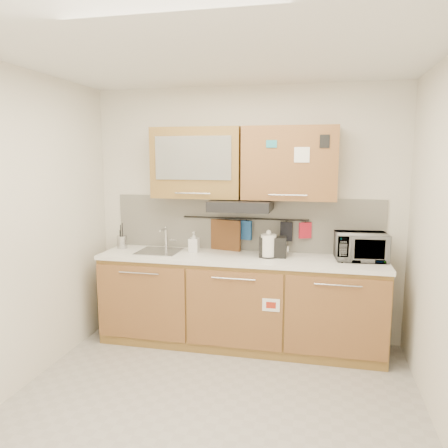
% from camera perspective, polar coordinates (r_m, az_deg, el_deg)
% --- Properties ---
extents(floor, '(3.20, 3.20, 0.00)m').
position_cam_1_polar(floor, '(3.59, -1.75, -23.04)').
color(floor, '#9E9993').
rests_on(floor, ground).
extents(ceiling, '(3.20, 3.20, 0.00)m').
position_cam_1_polar(ceiling, '(3.13, -1.99, 21.83)').
color(ceiling, white).
rests_on(ceiling, wall_back).
extents(wall_back, '(3.20, 0.00, 3.20)m').
position_cam_1_polar(wall_back, '(4.56, 2.82, 1.31)').
color(wall_back, silver).
rests_on(wall_back, ground).
extents(wall_left, '(0.00, 3.00, 3.00)m').
position_cam_1_polar(wall_left, '(3.83, -25.76, -1.02)').
color(wall_left, silver).
rests_on(wall_left, ground).
extents(base_cabinet, '(2.80, 0.64, 0.88)m').
position_cam_1_polar(base_cabinet, '(4.47, 2.05, -10.65)').
color(base_cabinet, olive).
rests_on(base_cabinet, floor).
extents(countertop, '(2.82, 0.62, 0.04)m').
position_cam_1_polar(countertop, '(4.33, 2.08, -4.48)').
color(countertop, white).
rests_on(countertop, base_cabinet).
extents(backsplash, '(2.80, 0.02, 0.56)m').
position_cam_1_polar(backsplash, '(4.56, 2.78, 0.04)').
color(backsplash, silver).
rests_on(backsplash, countertop).
extents(upper_cabinets, '(1.82, 0.37, 0.70)m').
position_cam_1_polar(upper_cabinets, '(4.34, 2.41, 7.96)').
color(upper_cabinets, olive).
rests_on(upper_cabinets, wall_back).
extents(range_hood, '(0.60, 0.46, 0.10)m').
position_cam_1_polar(range_hood, '(4.30, 2.27, 2.47)').
color(range_hood, black).
rests_on(range_hood, upper_cabinets).
extents(sink, '(0.42, 0.40, 0.26)m').
position_cam_1_polar(sink, '(4.57, -8.43, -3.55)').
color(sink, silver).
rests_on(sink, countertop).
extents(utensil_rail, '(1.30, 0.02, 0.02)m').
position_cam_1_polar(utensil_rail, '(4.51, 2.71, 0.72)').
color(utensil_rail, black).
rests_on(utensil_rail, backsplash).
extents(utensil_crock, '(0.13, 0.13, 0.27)m').
position_cam_1_polar(utensil_crock, '(4.80, -13.16, -2.28)').
color(utensil_crock, '#ACACB1').
rests_on(utensil_crock, countertop).
extents(kettle, '(0.20, 0.19, 0.27)m').
position_cam_1_polar(kettle, '(4.28, 5.84, -2.93)').
color(kettle, white).
rests_on(kettle, countertop).
extents(toaster, '(0.27, 0.18, 0.20)m').
position_cam_1_polar(toaster, '(4.31, 6.40, -2.94)').
color(toaster, black).
rests_on(toaster, countertop).
extents(microwave, '(0.50, 0.36, 0.26)m').
position_cam_1_polar(microwave, '(4.33, 17.45, -2.83)').
color(microwave, '#999999').
rests_on(microwave, countertop).
extents(soap_bottle, '(0.10, 0.10, 0.21)m').
position_cam_1_polar(soap_bottle, '(4.50, -3.95, -2.34)').
color(soap_bottle, '#999999').
rests_on(soap_bottle, countertop).
extents(cutting_board, '(0.33, 0.11, 0.42)m').
position_cam_1_polar(cutting_board, '(4.57, 0.20, -2.05)').
color(cutting_board, brown).
rests_on(cutting_board, utensil_rail).
extents(oven_mitt, '(0.12, 0.06, 0.20)m').
position_cam_1_polar(oven_mitt, '(4.51, 2.91, -0.81)').
color(oven_mitt, '#1F4E8F').
rests_on(oven_mitt, utensil_rail).
extents(dark_pouch, '(0.12, 0.04, 0.19)m').
position_cam_1_polar(dark_pouch, '(4.46, 8.15, -0.97)').
color(dark_pouch, black).
rests_on(dark_pouch, utensil_rail).
extents(pot_holder, '(0.13, 0.07, 0.16)m').
position_cam_1_polar(pot_holder, '(4.45, 10.55, -0.83)').
color(pot_holder, '#B3172A').
rests_on(pot_holder, utensil_rail).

